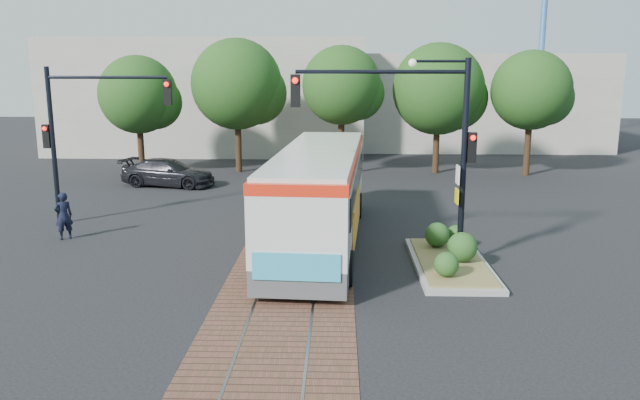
{
  "coord_description": "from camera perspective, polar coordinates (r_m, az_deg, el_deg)",
  "views": [
    {
      "loc": [
        1.39,
        -19.31,
        5.86
      ],
      "look_at": [
        0.76,
        1.1,
        1.6
      ],
      "focal_mm": 35.0,
      "sensor_mm": 36.0,
      "label": 1
    }
  ],
  "objects": [
    {
      "name": "city_bus",
      "position": [
        21.31,
        -0.03,
        0.84
      ],
      "size": [
        3.35,
        12.31,
        3.25
      ],
      "rotation": [
        0.0,
        0.0,
        -0.06
      ],
      "color": "#464649",
      "rests_on": "ground"
    },
    {
      "name": "traffic_island",
      "position": [
        19.52,
        11.86,
        -4.93
      ],
      "size": [
        2.2,
        5.2,
        1.13
      ],
      "color": "gray",
      "rests_on": "ground"
    },
    {
      "name": "ground",
      "position": [
        20.22,
        -2.26,
        -5.07
      ],
      "size": [
        120.0,
        120.0,
        0.0
      ],
      "primitive_type": "plane",
      "color": "black",
      "rests_on": "ground"
    },
    {
      "name": "signal_pole_main",
      "position": [
        18.74,
        9.4,
        6.42
      ],
      "size": [
        5.49,
        0.46,
        6.0
      ],
      "color": "black",
      "rests_on": "ground"
    },
    {
      "name": "parked_car",
      "position": [
        33.01,
        -13.7,
        2.46
      ],
      "size": [
        5.13,
        2.89,
        1.4
      ],
      "primitive_type": "imported",
      "rotation": [
        0.0,
        0.0,
        1.37
      ],
      "color": "black",
      "rests_on": "ground"
    },
    {
      "name": "trackbed",
      "position": [
        24.07,
        -1.6,
        -2.29
      ],
      "size": [
        3.6,
        40.0,
        0.02
      ],
      "color": "brown",
      "rests_on": "ground"
    },
    {
      "name": "warehouses",
      "position": [
        48.13,
        -0.52,
        9.35
      ],
      "size": [
        40.0,
        13.0,
        8.0
      ],
      "color": "#ADA899",
      "rests_on": "ground"
    },
    {
      "name": "signal_pole_left",
      "position": [
        25.34,
        -21.02,
        6.49
      ],
      "size": [
        4.99,
        0.34,
        6.0
      ],
      "color": "black",
      "rests_on": "ground"
    },
    {
      "name": "officer",
      "position": [
        23.68,
        -22.4,
        -1.35
      ],
      "size": [
        0.73,
        0.7,
        1.68
      ],
      "primitive_type": "imported",
      "rotation": [
        0.0,
        0.0,
        3.82
      ],
      "color": "black",
      "rests_on": "ground"
    },
    {
      "name": "crane",
      "position": [
        56.06,
        19.83,
        16.26
      ],
      "size": [
        8.0,
        0.5,
        18.0
      ],
      "color": "#3F72B2",
      "rests_on": "ground"
    },
    {
      "name": "tree_row",
      "position": [
        35.74,
        1.51,
        10.16
      ],
      "size": [
        26.4,
        5.6,
        7.67
      ],
      "color": "#382314",
      "rests_on": "ground"
    }
  ]
}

